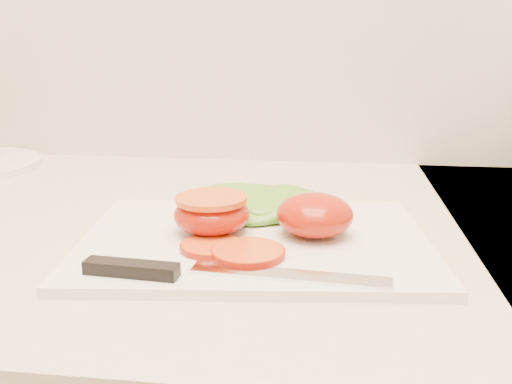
# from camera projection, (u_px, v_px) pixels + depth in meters

# --- Properties ---
(cutting_board) EXTENTS (0.38, 0.29, 0.01)m
(cutting_board) POSITION_uv_depth(u_px,v_px,m) (255.00, 241.00, 0.59)
(cutting_board) COLOR white
(cutting_board) RESTS_ON counter
(tomato_half_dome) EXTENTS (0.08, 0.08, 0.04)m
(tomato_half_dome) POSITION_uv_depth(u_px,v_px,m) (315.00, 215.00, 0.59)
(tomato_half_dome) COLOR #B4220B
(tomato_half_dome) RESTS_ON cutting_board
(tomato_half_cut) EXTENTS (0.08, 0.08, 0.04)m
(tomato_half_cut) POSITION_uv_depth(u_px,v_px,m) (212.00, 213.00, 0.59)
(tomato_half_cut) COLOR #B4220B
(tomato_half_cut) RESTS_ON cutting_board
(tomato_slice_0) EXTENTS (0.07, 0.07, 0.01)m
(tomato_slice_0) POSITION_uv_depth(u_px,v_px,m) (248.00, 252.00, 0.54)
(tomato_slice_0) COLOR orange
(tomato_slice_0) RESTS_ON cutting_board
(tomato_slice_1) EXTENTS (0.06, 0.06, 0.01)m
(tomato_slice_1) POSITION_uv_depth(u_px,v_px,m) (212.00, 246.00, 0.55)
(tomato_slice_1) COLOR orange
(tomato_slice_1) RESTS_ON cutting_board
(lettuce_leaf_0) EXTENTS (0.15, 0.10, 0.03)m
(lettuce_leaf_0) POSITION_uv_depth(u_px,v_px,m) (244.00, 204.00, 0.65)
(lettuce_leaf_0) COLOR #67A92C
(lettuce_leaf_0) RESTS_ON cutting_board
(lettuce_leaf_1) EXTENTS (0.14, 0.14, 0.02)m
(lettuce_leaf_1) POSITION_uv_depth(u_px,v_px,m) (282.00, 203.00, 0.66)
(lettuce_leaf_1) COLOR #67A92C
(lettuce_leaf_1) RESTS_ON cutting_board
(knife) EXTENTS (0.27, 0.04, 0.01)m
(knife) POSITION_uv_depth(u_px,v_px,m) (193.00, 271.00, 0.49)
(knife) COLOR silver
(knife) RESTS_ON cutting_board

